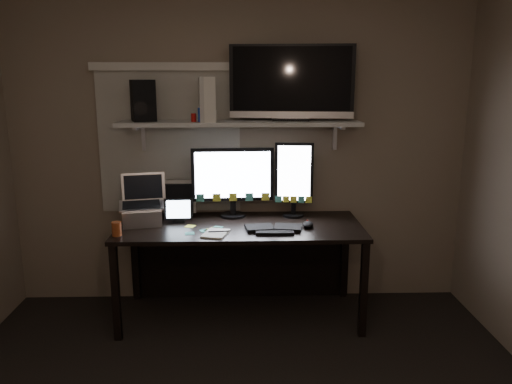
{
  "coord_description": "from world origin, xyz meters",
  "views": [
    {
      "loc": [
        0.01,
        -2.13,
        1.79
      ],
      "look_at": [
        0.11,
        1.25,
        1.02
      ],
      "focal_mm": 35.0,
      "sensor_mm": 36.0,
      "label": 1
    }
  ],
  "objects_px": {
    "mouse": "(308,224)",
    "game_console": "(207,99)",
    "monitor_portrait": "(294,179)",
    "tablet": "(179,210)",
    "cup": "(117,229)",
    "tv": "(292,83)",
    "keyboard": "(274,228)",
    "speaker": "(143,101)",
    "desk": "(240,242)",
    "monitor_landscape": "(233,182)",
    "laptop": "(141,201)"
  },
  "relations": [
    {
      "from": "mouse",
      "to": "game_console",
      "type": "bearing_deg",
      "value": 167.99
    },
    {
      "from": "monitor_portrait",
      "to": "game_console",
      "type": "bearing_deg",
      "value": -168.66
    },
    {
      "from": "tablet",
      "to": "cup",
      "type": "relative_size",
      "value": 2.16
    },
    {
      "from": "tv",
      "to": "cup",
      "type": "bearing_deg",
      "value": -152.44
    },
    {
      "from": "keyboard",
      "to": "tv",
      "type": "bearing_deg",
      "value": 68.84
    },
    {
      "from": "mouse",
      "to": "tablet",
      "type": "bearing_deg",
      "value": 177.85
    },
    {
      "from": "cup",
      "to": "game_console",
      "type": "relative_size",
      "value": 0.3
    },
    {
      "from": "cup",
      "to": "speaker",
      "type": "distance_m",
      "value": 0.97
    },
    {
      "from": "monitor_portrait",
      "to": "tablet",
      "type": "distance_m",
      "value": 0.92
    },
    {
      "from": "speaker",
      "to": "game_console",
      "type": "bearing_deg",
      "value": -21.74
    },
    {
      "from": "keyboard",
      "to": "game_console",
      "type": "xyz_separation_m",
      "value": [
        -0.48,
        0.31,
        0.9
      ]
    },
    {
      "from": "tablet",
      "to": "game_console",
      "type": "xyz_separation_m",
      "value": [
        0.22,
        0.1,
        0.82
      ]
    },
    {
      "from": "cup",
      "to": "desk",
      "type": "bearing_deg",
      "value": 22.65
    },
    {
      "from": "keyboard",
      "to": "speaker",
      "type": "xyz_separation_m",
      "value": [
        -0.95,
        0.34,
        0.89
      ]
    },
    {
      "from": "mouse",
      "to": "cup",
      "type": "distance_m",
      "value": 1.36
    },
    {
      "from": "monitor_landscape",
      "to": "monitor_portrait",
      "type": "bearing_deg",
      "value": -3.81
    },
    {
      "from": "desk",
      "to": "mouse",
      "type": "distance_m",
      "value": 0.57
    },
    {
      "from": "keyboard",
      "to": "speaker",
      "type": "relative_size",
      "value": 1.35
    },
    {
      "from": "keyboard",
      "to": "tv",
      "type": "height_order",
      "value": "tv"
    },
    {
      "from": "desk",
      "to": "mouse",
      "type": "xyz_separation_m",
      "value": [
        0.49,
        -0.2,
        0.2
      ]
    },
    {
      "from": "monitor_portrait",
      "to": "laptop",
      "type": "distance_m",
      "value": 1.17
    },
    {
      "from": "tablet",
      "to": "game_console",
      "type": "bearing_deg",
      "value": 21.31
    },
    {
      "from": "monitor_portrait",
      "to": "monitor_landscape",
      "type": "bearing_deg",
      "value": -173.84
    },
    {
      "from": "laptop",
      "to": "cup",
      "type": "distance_m",
      "value": 0.32
    },
    {
      "from": "desk",
      "to": "cup",
      "type": "bearing_deg",
      "value": -157.35
    },
    {
      "from": "mouse",
      "to": "cup",
      "type": "xyz_separation_m",
      "value": [
        -1.35,
        -0.16,
        0.03
      ]
    },
    {
      "from": "tablet",
      "to": "game_console",
      "type": "relative_size",
      "value": 0.66
    },
    {
      "from": "speaker",
      "to": "monitor_landscape",
      "type": "bearing_deg",
      "value": -15.8
    },
    {
      "from": "keyboard",
      "to": "mouse",
      "type": "distance_m",
      "value": 0.26
    },
    {
      "from": "monitor_portrait",
      "to": "keyboard",
      "type": "distance_m",
      "value": 0.49
    },
    {
      "from": "keyboard",
      "to": "tablet",
      "type": "height_order",
      "value": "tablet"
    },
    {
      "from": "monitor_landscape",
      "to": "tv",
      "type": "xyz_separation_m",
      "value": [
        0.45,
        0.0,
        0.75
      ]
    },
    {
      "from": "desk",
      "to": "tv",
      "type": "bearing_deg",
      "value": 16.79
    },
    {
      "from": "keyboard",
      "to": "cup",
      "type": "distance_m",
      "value": 1.1
    },
    {
      "from": "monitor_portrait",
      "to": "tablet",
      "type": "xyz_separation_m",
      "value": [
        -0.88,
        -0.15,
        -0.2
      ]
    },
    {
      "from": "keyboard",
      "to": "cup",
      "type": "bearing_deg",
      "value": -173.36
    },
    {
      "from": "mouse",
      "to": "tv",
      "type": "relative_size",
      "value": 0.13
    },
    {
      "from": "laptop",
      "to": "speaker",
      "type": "xyz_separation_m",
      "value": [
        0.02,
        0.18,
        0.72
      ]
    },
    {
      "from": "monitor_portrait",
      "to": "tablet",
      "type": "relative_size",
      "value": 2.79
    },
    {
      "from": "monitor_portrait",
      "to": "laptop",
      "type": "relative_size",
      "value": 1.64
    },
    {
      "from": "tablet",
      "to": "mouse",
      "type": "bearing_deg",
      "value": -11.65
    },
    {
      "from": "tablet",
      "to": "game_console",
      "type": "height_order",
      "value": "game_console"
    },
    {
      "from": "tablet",
      "to": "tv",
      "type": "relative_size",
      "value": 0.23
    },
    {
      "from": "monitor_landscape",
      "to": "desk",
      "type": "bearing_deg",
      "value": -67.06
    },
    {
      "from": "tablet",
      "to": "tv",
      "type": "xyz_separation_m",
      "value": [
        0.85,
        0.15,
        0.94
      ]
    },
    {
      "from": "cup",
      "to": "tv",
      "type": "xyz_separation_m",
      "value": [
        1.24,
        0.47,
        0.98
      ]
    },
    {
      "from": "monitor_portrait",
      "to": "game_console",
      "type": "xyz_separation_m",
      "value": [
        -0.66,
        -0.05,
        0.62
      ]
    },
    {
      "from": "monitor_landscape",
      "to": "game_console",
      "type": "bearing_deg",
      "value": -165.58
    },
    {
      "from": "keyboard",
      "to": "tablet",
      "type": "relative_size",
      "value": 1.93
    },
    {
      "from": "monitor_portrait",
      "to": "speaker",
      "type": "relative_size",
      "value": 1.96
    }
  ]
}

